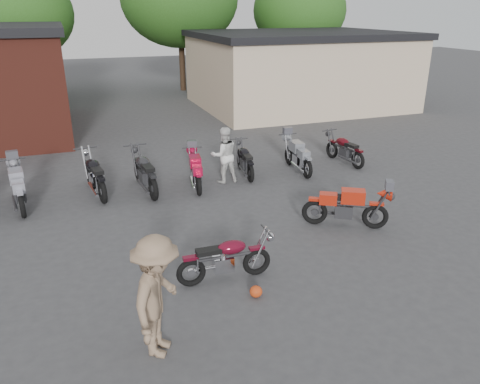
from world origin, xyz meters
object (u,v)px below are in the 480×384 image
object	(u,v)px
row_bike_3	(144,170)
vintage_motorcycle	(226,256)
row_bike_2	(94,173)
row_bike_6	(298,154)
helmet	(256,291)
row_bike_1	(18,186)
row_bike_5	(245,158)
row_bike_7	(344,148)
person_light	(224,155)
person_tan	(158,297)
sportbike	(347,205)
row_bike_4	(196,169)

from	to	relation	value
row_bike_3	vintage_motorcycle	bearing A→B (deg)	-178.33
row_bike_2	row_bike_6	xyz separation A→B (m)	(6.20, -0.20, -0.05)
helmet	row_bike_3	distance (m)	6.10
row_bike_1	row_bike_3	bearing A→B (deg)	-96.58
row_bike_5	row_bike_7	distance (m)	3.54
person_light	row_bike_3	xyz separation A→B (m)	(-2.34, 0.09, -0.21)
person_tan	row_bike_2	bearing A→B (deg)	33.58
vintage_motorcycle	person_tan	world-z (taller)	person_tan
vintage_motorcycle	row_bike_7	world-z (taller)	row_bike_7
person_tan	row_bike_6	xyz separation A→B (m)	(5.78, 6.89, -0.40)
person_light	row_bike_1	bearing A→B (deg)	-0.18
helmet	row_bike_2	size ratio (longest dim) A/B	0.11
vintage_motorcycle	sportbike	xyz separation A→B (m)	(3.43, 1.25, 0.04)
row_bike_2	row_bike_3	xyz separation A→B (m)	(1.34, -0.25, 0.01)
vintage_motorcycle	row_bike_3	bearing A→B (deg)	98.88
row_bike_2	row_bike_4	size ratio (longest dim) A/B	1.15
helmet	row_bike_7	size ratio (longest dim) A/B	0.13
vintage_motorcycle	row_bike_4	distance (m)	5.15
row_bike_2	sportbike	bearing A→B (deg)	-136.59
helmet	row_bike_4	bearing A→B (deg)	85.37
person_tan	row_bike_6	size ratio (longest dim) A/B	1.00
vintage_motorcycle	row_bike_2	bearing A→B (deg)	111.68
helmet	row_bike_2	distance (m)	6.69
row_bike_4	person_light	bearing A→B (deg)	-74.85
person_light	row_bike_4	world-z (taller)	person_light
vintage_motorcycle	person_tan	size ratio (longest dim) A/B	0.93
person_tan	row_bike_1	bearing A→B (deg)	49.28
person_light	row_bike_2	bearing A→B (deg)	-4.90
row_bike_2	row_bike_7	bearing A→B (deg)	-98.30
helmet	row_bike_7	distance (m)	8.49
sportbike	row_bike_1	distance (m)	8.37
sportbike	row_bike_2	size ratio (longest dim) A/B	0.92
vintage_motorcycle	row_bike_7	bearing A→B (deg)	44.40
person_tan	row_bike_3	world-z (taller)	person_tan
vintage_motorcycle	row_bike_5	world-z (taller)	row_bike_5
vintage_motorcycle	helmet	size ratio (longest dim) A/B	7.65
row_bike_2	row_bike_4	bearing A→B (deg)	-107.31
person_tan	row_bike_1	distance (m)	7.20
row_bike_3	person_tan	bearing A→B (deg)	166.94
row_bike_2	row_bike_4	world-z (taller)	row_bike_2
helmet	row_bike_4	world-z (taller)	row_bike_4
person_tan	person_light	bearing A→B (deg)	4.35
row_bike_4	row_bike_2	bearing A→B (deg)	89.68
person_light	row_bike_6	world-z (taller)	person_light
vintage_motorcycle	person_light	xyz separation A→B (m)	(1.70, 5.20, 0.32)
row_bike_7	helmet	bearing A→B (deg)	130.31
person_tan	row_bike_3	distance (m)	6.90
row_bike_3	row_bike_5	size ratio (longest dim) A/B	1.17
helmet	row_bike_1	distance (m)	7.34
person_light	row_bike_6	xyz separation A→B (m)	(2.51, 0.14, -0.27)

